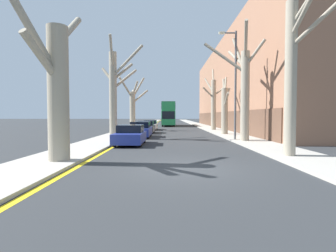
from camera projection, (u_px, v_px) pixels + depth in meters
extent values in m
plane|color=#2B2D30|center=(183.00, 168.00, 9.80)|extent=(300.00, 300.00, 0.00)
cube|color=#A39E93|center=(147.00, 124.00, 59.79)|extent=(2.76, 120.00, 0.12)
cube|color=#A39E93|center=(196.00, 124.00, 59.73)|extent=(2.76, 120.00, 0.12)
cube|color=#93664C|center=(250.00, 87.00, 40.70)|extent=(10.00, 48.31, 12.92)
cube|color=brown|center=(217.00, 120.00, 40.93)|extent=(0.12, 47.34, 2.50)
cube|color=yellow|center=(154.00, 124.00, 59.78)|extent=(0.24, 120.00, 0.01)
cylinder|color=gray|center=(58.00, 95.00, 10.79)|extent=(0.85, 0.85, 5.63)
cylinder|color=gray|center=(42.00, 58.00, 9.90)|extent=(0.85, 1.93, 1.73)
cylinder|color=gray|center=(69.00, 31.00, 11.78)|extent=(0.42, 2.42, 1.99)
cylinder|color=gray|center=(32.00, 32.00, 9.82)|extent=(1.52, 2.12, 3.27)
cylinder|color=gray|center=(113.00, 96.00, 21.86)|extent=(0.63, 0.63, 7.26)
cylinder|color=gray|center=(125.00, 79.00, 23.21)|extent=(1.80, 3.03, 2.19)
cylinder|color=gray|center=(123.00, 72.00, 22.03)|extent=(1.76, 0.75, 1.58)
cylinder|color=gray|center=(108.00, 75.00, 22.19)|extent=(1.30, 1.05, 1.43)
cylinder|color=gray|center=(127.00, 61.00, 21.14)|extent=(2.82, 1.48, 2.40)
cylinder|color=gray|center=(111.00, 53.00, 21.00)|extent=(0.35, 1.67, 2.69)
cylinder|color=gray|center=(133.00, 111.00, 34.22)|extent=(0.72, 0.72, 5.08)
cylinder|color=gray|center=(138.00, 88.00, 34.49)|extent=(1.73, 1.11, 2.82)
cylinder|color=gray|center=(133.00, 94.00, 34.98)|extent=(0.44, 1.85, 1.23)
cylinder|color=gray|center=(135.00, 89.00, 33.78)|extent=(1.09, 1.00, 2.00)
cylinder|color=gray|center=(126.00, 88.00, 33.26)|extent=(1.70, 2.00, 2.64)
cylinder|color=gray|center=(140.00, 97.00, 35.18)|extent=(2.06, 2.35, 2.02)
cylinder|color=gray|center=(291.00, 80.00, 12.07)|extent=(0.53, 0.53, 7.20)
cylinder|color=gray|center=(306.00, 3.00, 11.27)|extent=(0.84, 1.54, 1.68)
cylinder|color=gray|center=(316.00, 24.00, 10.97)|extent=(1.29, 2.19, 1.53)
cylinder|color=gray|center=(245.00, 97.00, 19.34)|extent=(0.64, 0.64, 6.71)
cylinder|color=gray|center=(246.00, 41.00, 17.97)|extent=(0.93, 2.64, 2.16)
cylinder|color=gray|center=(225.00, 58.00, 19.56)|extent=(3.09, 0.90, 2.43)
cylinder|color=gray|center=(239.00, 56.00, 20.02)|extent=(0.77, 1.88, 3.18)
cylinder|color=gray|center=(255.00, 53.00, 18.67)|extent=(1.31, 1.36, 1.80)
cylinder|color=gray|center=(237.00, 59.00, 20.43)|extent=(0.90, 2.60, 1.88)
cylinder|color=gray|center=(225.00, 112.00, 26.46)|extent=(0.66, 0.66, 4.74)
cylinder|color=gray|center=(225.00, 88.00, 27.07)|extent=(0.69, 1.66, 2.41)
cylinder|color=gray|center=(224.00, 92.00, 27.29)|extent=(0.49, 2.05, 3.11)
cylinder|color=gray|center=(226.00, 100.00, 25.62)|extent=(0.24, 1.73, 1.41)
cylinder|color=gray|center=(227.00, 96.00, 26.81)|extent=(0.94, 1.11, 1.68)
cylinder|color=gray|center=(224.00, 94.00, 27.85)|extent=(0.75, 3.10, 2.32)
cylinder|color=gray|center=(214.00, 105.00, 34.40)|extent=(0.63, 0.63, 6.64)
cylinder|color=gray|center=(209.00, 86.00, 35.21)|extent=(1.15, 2.07, 2.29)
cylinder|color=gray|center=(213.00, 77.00, 34.93)|extent=(0.35, 1.58, 2.32)
cylinder|color=gray|center=(208.00, 93.00, 34.18)|extent=(1.63, 0.56, 1.52)
cylinder|color=gray|center=(221.00, 90.00, 34.76)|extent=(2.25, 1.14, 1.68)
cube|color=#1E7F47|center=(168.00, 118.00, 50.23)|extent=(2.41, 11.38, 2.46)
cube|color=#1E7F47|center=(168.00, 107.00, 50.15)|extent=(2.36, 11.15, 1.50)
cube|color=#1A6C3C|center=(168.00, 103.00, 50.12)|extent=(2.36, 11.15, 0.12)
cube|color=black|center=(168.00, 115.00, 50.21)|extent=(2.44, 10.01, 1.28)
cube|color=black|center=(168.00, 107.00, 50.15)|extent=(2.44, 10.01, 1.14)
cube|color=black|center=(168.00, 115.00, 44.55)|extent=(2.17, 0.06, 1.34)
cylinder|color=black|center=(163.00, 124.00, 46.87)|extent=(0.30, 1.04, 1.04)
cylinder|color=black|center=(174.00, 124.00, 46.86)|extent=(0.30, 1.04, 1.04)
cylinder|color=black|center=(163.00, 123.00, 53.46)|extent=(0.30, 1.04, 1.04)
cylinder|color=black|center=(174.00, 123.00, 53.45)|extent=(0.30, 1.04, 1.04)
cube|color=navy|center=(130.00, 137.00, 17.72)|extent=(1.84, 4.16, 0.65)
cube|color=black|center=(131.00, 129.00, 17.95)|extent=(1.62, 2.16, 0.51)
cylinder|color=black|center=(114.00, 142.00, 16.49)|extent=(0.20, 0.61, 0.61)
cylinder|color=black|center=(140.00, 142.00, 16.48)|extent=(0.20, 0.61, 0.61)
cylinder|color=black|center=(122.00, 139.00, 18.98)|extent=(0.20, 0.61, 0.61)
cylinder|color=black|center=(144.00, 139.00, 18.97)|extent=(0.20, 0.61, 0.61)
cube|color=navy|center=(140.00, 132.00, 23.91)|extent=(1.86, 4.56, 0.66)
cube|color=black|center=(141.00, 125.00, 24.16)|extent=(1.64, 2.37, 0.57)
cylinder|color=black|center=(129.00, 135.00, 22.55)|extent=(0.20, 0.66, 0.66)
cylinder|color=black|center=(148.00, 135.00, 22.55)|extent=(0.20, 0.66, 0.66)
cylinder|color=black|center=(133.00, 133.00, 25.29)|extent=(0.20, 0.66, 0.66)
cylinder|color=black|center=(150.00, 133.00, 25.28)|extent=(0.20, 0.66, 0.66)
cube|color=#4C5156|center=(146.00, 129.00, 29.52)|extent=(1.86, 4.31, 0.67)
cube|color=black|center=(146.00, 123.00, 29.76)|extent=(1.64, 2.24, 0.53)
cylinder|color=black|center=(137.00, 131.00, 28.25)|extent=(0.20, 0.61, 0.61)
cylinder|color=black|center=(152.00, 131.00, 28.24)|extent=(0.20, 0.61, 0.61)
cylinder|color=black|center=(140.00, 130.00, 30.83)|extent=(0.20, 0.61, 0.61)
cylinder|color=black|center=(154.00, 130.00, 30.82)|extent=(0.20, 0.61, 0.61)
cube|color=silver|center=(150.00, 126.00, 36.38)|extent=(1.86, 4.49, 0.63)
cube|color=black|center=(150.00, 122.00, 36.62)|extent=(1.64, 2.34, 0.54)
cylinder|color=black|center=(143.00, 128.00, 35.04)|extent=(0.20, 0.62, 0.62)
cylinder|color=black|center=(156.00, 128.00, 35.03)|extent=(0.20, 0.62, 0.62)
cylinder|color=black|center=(145.00, 127.00, 37.73)|extent=(0.20, 0.62, 0.62)
cylinder|color=black|center=(157.00, 127.00, 37.73)|extent=(0.20, 0.62, 0.62)
cylinder|color=#4C4F54|center=(236.00, 86.00, 20.32)|extent=(0.16, 0.16, 8.50)
cylinder|color=#4C4F54|center=(229.00, 33.00, 20.16)|extent=(1.10, 0.11, 0.11)
cube|color=beige|center=(222.00, 33.00, 20.17)|extent=(0.44, 0.20, 0.16)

